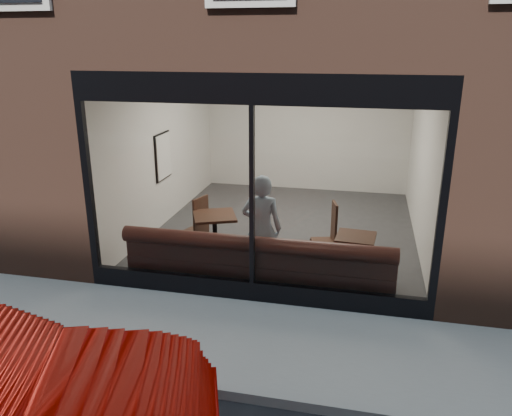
% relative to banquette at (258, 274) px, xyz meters
% --- Properties ---
extents(ground, '(120.00, 120.00, 0.00)m').
position_rel_banquette_xyz_m(ground, '(0.00, -2.45, -0.23)').
color(ground, black).
rests_on(ground, ground).
extents(sidewalk_near, '(40.00, 2.00, 0.01)m').
position_rel_banquette_xyz_m(sidewalk_near, '(0.00, -1.45, -0.22)').
color(sidewalk_near, gray).
rests_on(sidewalk_near, ground).
extents(kerb_near, '(40.00, 0.10, 0.12)m').
position_rel_banquette_xyz_m(kerb_near, '(0.00, -2.50, -0.17)').
color(kerb_near, gray).
rests_on(kerb_near, ground).
extents(host_building_pier_left, '(2.50, 12.00, 3.20)m').
position_rel_banquette_xyz_m(host_building_pier_left, '(-3.75, 5.55, 1.38)').
color(host_building_pier_left, brown).
rests_on(host_building_pier_left, ground).
extents(host_building_pier_right, '(2.50, 12.00, 3.20)m').
position_rel_banquette_xyz_m(host_building_pier_right, '(3.75, 5.55, 1.38)').
color(host_building_pier_right, brown).
rests_on(host_building_pier_right, ground).
extents(host_building_backfill, '(5.00, 6.00, 3.20)m').
position_rel_banquette_xyz_m(host_building_backfill, '(0.00, 8.55, 1.38)').
color(host_building_backfill, brown).
rests_on(host_building_backfill, ground).
extents(cafe_floor, '(6.00, 6.00, 0.00)m').
position_rel_banquette_xyz_m(cafe_floor, '(0.00, 2.55, -0.21)').
color(cafe_floor, '#2D2D30').
rests_on(cafe_floor, ground).
extents(cafe_ceiling, '(6.00, 6.00, 0.00)m').
position_rel_banquette_xyz_m(cafe_ceiling, '(0.00, 2.55, 2.97)').
color(cafe_ceiling, white).
rests_on(cafe_ceiling, host_building_upper).
extents(cafe_wall_back, '(5.00, 0.00, 5.00)m').
position_rel_banquette_xyz_m(cafe_wall_back, '(0.00, 5.54, 1.37)').
color(cafe_wall_back, silver).
rests_on(cafe_wall_back, ground).
extents(cafe_wall_left, '(0.00, 6.00, 6.00)m').
position_rel_banquette_xyz_m(cafe_wall_left, '(-2.49, 2.55, 1.37)').
color(cafe_wall_left, silver).
rests_on(cafe_wall_left, ground).
extents(cafe_wall_right, '(0.00, 6.00, 6.00)m').
position_rel_banquette_xyz_m(cafe_wall_right, '(2.49, 2.55, 1.37)').
color(cafe_wall_right, silver).
rests_on(cafe_wall_right, ground).
extents(storefront_kick, '(5.00, 0.10, 0.30)m').
position_rel_banquette_xyz_m(storefront_kick, '(0.00, -0.40, -0.08)').
color(storefront_kick, black).
rests_on(storefront_kick, ground).
extents(storefront_header, '(5.00, 0.10, 0.40)m').
position_rel_banquette_xyz_m(storefront_header, '(0.00, -0.40, 2.77)').
color(storefront_header, black).
rests_on(storefront_header, host_building_upper).
extents(storefront_mullion, '(0.06, 0.10, 2.50)m').
position_rel_banquette_xyz_m(storefront_mullion, '(0.00, -0.40, 1.32)').
color(storefront_mullion, black).
rests_on(storefront_mullion, storefront_kick).
extents(storefront_glass, '(4.80, 0.00, 4.80)m').
position_rel_banquette_xyz_m(storefront_glass, '(0.00, -0.43, 1.33)').
color(storefront_glass, white).
rests_on(storefront_glass, storefront_kick).
extents(banquette, '(4.00, 0.55, 0.45)m').
position_rel_banquette_xyz_m(banquette, '(0.00, 0.00, 0.00)').
color(banquette, '#3C1916').
rests_on(banquette, cafe_floor).
extents(person, '(0.64, 0.44, 1.69)m').
position_rel_banquette_xyz_m(person, '(-0.02, 0.32, 0.62)').
color(person, '#9AB6CE').
rests_on(person, cafe_floor).
extents(cafe_table_left, '(0.92, 0.92, 0.05)m').
position_rel_banquette_xyz_m(cafe_table_left, '(-0.99, 1.02, 0.52)').
color(cafe_table_left, black).
rests_on(cafe_table_left, cafe_floor).
extents(cafe_table_right, '(0.63, 0.63, 0.04)m').
position_rel_banquette_xyz_m(cafe_table_right, '(1.41, 0.55, 0.52)').
color(cafe_table_right, black).
rests_on(cafe_table_right, cafe_floor).
extents(cafe_chair_left, '(0.53, 0.53, 0.04)m').
position_rel_banquette_xyz_m(cafe_chair_left, '(-1.53, 1.41, 0.01)').
color(cafe_chair_left, black).
rests_on(cafe_chair_left, cafe_floor).
extents(cafe_chair_right, '(0.45, 0.45, 0.03)m').
position_rel_banquette_xyz_m(cafe_chair_right, '(0.83, 1.49, 0.01)').
color(cafe_chair_right, black).
rests_on(cafe_chair_right, cafe_floor).
extents(wall_poster, '(0.02, 0.65, 0.87)m').
position_rel_banquette_xyz_m(wall_poster, '(-2.45, 2.39, 1.19)').
color(wall_poster, white).
rests_on(wall_poster, cafe_wall_left).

